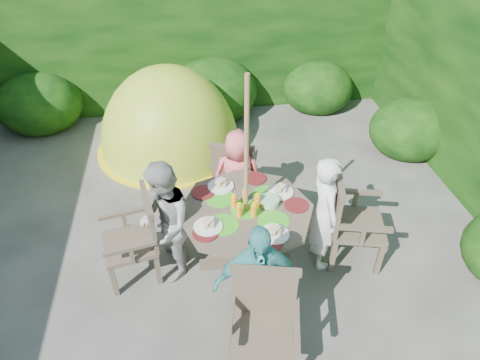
{
  "coord_description": "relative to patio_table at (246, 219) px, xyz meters",
  "views": [
    {
      "loc": [
        0.1,
        -3.22,
        3.56
      ],
      "look_at": [
        0.6,
        0.3,
        0.85
      ],
      "focal_mm": 32.0,
      "sensor_mm": 36.0,
      "label": 1
    }
  ],
  "objects": [
    {
      "name": "ground",
      "position": [
        -0.61,
        0.1,
        -0.67
      ],
      "size": [
        60.0,
        60.0,
        0.0
      ],
      "primitive_type": "plane",
      "color": "#423F3B",
      "rests_on": "ground"
    },
    {
      "name": "hedge_enclosure",
      "position": [
        -0.61,
        1.43,
        0.58
      ],
      "size": [
        9.0,
        9.0,
        2.5
      ],
      "color": "black",
      "rests_on": "ground"
    },
    {
      "name": "patio_table",
      "position": [
        0.0,
        0.0,
        0.0
      ],
      "size": [
        1.41,
        1.41,
        0.95
      ],
      "rotation": [
        0.0,
        0.0,
        -0.04
      ],
      "color": "#42372B",
      "rests_on": "ground"
    },
    {
      "name": "parasol_pole",
      "position": [
        -0.0,
        -0.0,
        0.43
      ],
      "size": [
        0.05,
        0.05,
        2.2
      ],
      "primitive_type": "cylinder",
      "rotation": [
        0.0,
        0.0,
        -0.04
      ],
      "color": "olive",
      "rests_on": "ground"
    },
    {
      "name": "garden_chair_right",
      "position": [
        1.09,
        -0.03,
        -0.12
      ],
      "size": [
        0.67,
        0.73,
        1.03
      ],
      "rotation": [
        0.0,
        0.0,
        1.34
      ],
      "color": "#42372B",
      "rests_on": "ground"
    },
    {
      "name": "garden_chair_left",
      "position": [
        -1.1,
        0.06,
        -0.16
      ],
      "size": [
        0.61,
        0.66,
        0.95
      ],
      "rotation": [
        0.0,
        0.0,
        -1.37
      ],
      "color": "#42372B",
      "rests_on": "ground"
    },
    {
      "name": "garden_chair_back",
      "position": [
        0.02,
        1.1,
        -0.19
      ],
      "size": [
        0.64,
        0.59,
        0.89
      ],
      "rotation": [
        0.0,
        0.0,
        2.88
      ],
      "color": "#42372B",
      "rests_on": "ground"
    },
    {
      "name": "garden_chair_front",
      "position": [
        -0.03,
        -1.1,
        -0.15
      ],
      "size": [
        0.67,
        0.63,
        0.96
      ],
      "rotation": [
        0.0,
        0.0,
        -0.23
      ],
      "color": "#42372B",
      "rests_on": "ground"
    },
    {
      "name": "child_right",
      "position": [
        0.79,
        -0.03,
        -0.0
      ],
      "size": [
        0.36,
        0.51,
        1.33
      ],
      "primitive_type": "imported",
      "rotation": [
        0.0,
        0.0,
        1.65
      ],
      "color": "white",
      "rests_on": "ground"
    },
    {
      "name": "child_left",
      "position": [
        -0.8,
        0.03,
        0.01
      ],
      "size": [
        0.52,
        0.67,
        1.36
      ],
      "primitive_type": "imported",
      "rotation": [
        0.0,
        0.0,
        -1.56
      ],
      "color": "#9E9F99",
      "rests_on": "ground"
    },
    {
      "name": "child_back",
      "position": [
        0.03,
        0.8,
        -0.07
      ],
      "size": [
        0.65,
        0.5,
        1.19
      ],
      "primitive_type": "imported",
      "rotation": [
        0.0,
        0.0,
        2.91
      ],
      "color": "#EB6166",
      "rests_on": "ground"
    },
    {
      "name": "child_front",
      "position": [
        -0.04,
        -0.8,
        -0.02
      ],
      "size": [
        0.76,
        0.32,
        1.29
      ],
      "primitive_type": "imported",
      "rotation": [
        0.0,
        0.0,
        0.01
      ],
      "color": "teal",
      "rests_on": "ground"
    },
    {
      "name": "dome_tent",
      "position": [
        -0.77,
        2.48,
        -0.67
      ],
      "size": [
        2.48,
        2.48,
        2.51
      ],
      "rotation": [
        0.0,
        0.0,
        -0.23
      ],
      "color": "#B2C826",
      "rests_on": "ground"
    }
  ]
}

